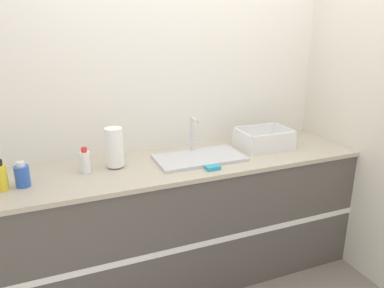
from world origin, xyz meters
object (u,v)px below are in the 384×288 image
(dish_rack, at_px, (264,141))
(paper_towel_roll, at_px, (114,148))
(sink, at_px, (199,157))
(bottle_yellow, at_px, (1,177))
(bottle_white_spray, at_px, (85,162))
(bottle_blue, at_px, (22,175))

(dish_rack, bearing_deg, paper_towel_roll, 179.21)
(sink, bearing_deg, bottle_yellow, -178.00)
(sink, relative_size, bottle_yellow, 3.32)
(paper_towel_roll, bearing_deg, bottle_yellow, -170.49)
(dish_rack, relative_size, bottle_yellow, 2.11)
(sink, distance_m, bottle_yellow, 1.21)
(bottle_white_spray, xyz_separation_m, bottle_yellow, (-0.46, -0.09, 0.01))
(sink, relative_size, paper_towel_roll, 2.28)
(bottle_yellow, bearing_deg, bottle_white_spray, 10.53)
(paper_towel_roll, bearing_deg, bottle_blue, -170.08)
(bottle_yellow, height_order, bottle_blue, bottle_yellow)
(sink, distance_m, bottle_white_spray, 0.75)
(bottle_yellow, distance_m, bottle_blue, 0.11)
(dish_rack, relative_size, bottle_white_spray, 2.28)
(paper_towel_roll, relative_size, bottle_yellow, 1.46)
(dish_rack, height_order, bottle_white_spray, bottle_white_spray)
(bottle_white_spray, relative_size, bottle_yellow, 0.92)
(bottle_yellow, bearing_deg, paper_towel_roll, 9.51)
(sink, xyz_separation_m, bottle_white_spray, (-0.75, 0.04, 0.06))
(sink, bearing_deg, dish_rack, 5.41)
(bottle_white_spray, xyz_separation_m, bottle_blue, (-0.36, -0.07, -0.01))
(sink, xyz_separation_m, bottle_blue, (-1.10, -0.03, 0.05))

